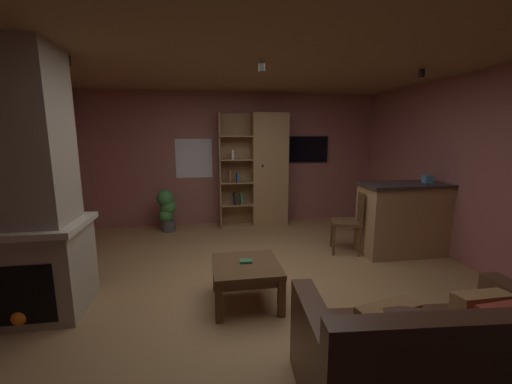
{
  "coord_description": "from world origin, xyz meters",
  "views": [
    {
      "loc": [
        -0.63,
        -3.31,
        1.73
      ],
      "look_at": [
        0.0,
        0.4,
        1.05
      ],
      "focal_mm": 22.08,
      "sensor_mm": 36.0,
      "label": 1
    }
  ],
  "objects_px": {
    "coffee_table": "(246,271)",
    "leather_couch": "(433,363)",
    "tissue_box": "(428,179)",
    "potted_floor_plant": "(167,209)",
    "table_book_0": "(246,261)",
    "bookshelf_cabinet": "(265,171)",
    "stone_fireplace": "(26,199)",
    "wall_mounted_tv": "(305,149)",
    "dining_chair": "(352,218)",
    "kitchen_bar_counter": "(411,218)"
  },
  "relations": [
    {
      "from": "table_book_0",
      "to": "wall_mounted_tv",
      "type": "xyz_separation_m",
      "value": [
        1.62,
        3.03,
        1.01
      ]
    },
    {
      "from": "leather_couch",
      "to": "tissue_box",
      "type": "bearing_deg",
      "value": 54.04
    },
    {
      "from": "bookshelf_cabinet",
      "to": "coffee_table",
      "type": "xyz_separation_m",
      "value": [
        -0.75,
        -2.86,
        -0.71
      ]
    },
    {
      "from": "leather_couch",
      "to": "coffee_table",
      "type": "relative_size",
      "value": 2.44
    },
    {
      "from": "coffee_table",
      "to": "wall_mounted_tv",
      "type": "bearing_deg",
      "value": 62.1
    },
    {
      "from": "stone_fireplace",
      "to": "tissue_box",
      "type": "relative_size",
      "value": 21.09
    },
    {
      "from": "table_book_0",
      "to": "wall_mounted_tv",
      "type": "height_order",
      "value": "wall_mounted_tv"
    },
    {
      "from": "coffee_table",
      "to": "kitchen_bar_counter",
      "type": "bearing_deg",
      "value": 21.19
    },
    {
      "from": "leather_couch",
      "to": "table_book_0",
      "type": "bearing_deg",
      "value": 123.43
    },
    {
      "from": "leather_couch",
      "to": "dining_chair",
      "type": "relative_size",
      "value": 1.86
    },
    {
      "from": "coffee_table",
      "to": "leather_couch",
      "type": "bearing_deg",
      "value": -55.94
    },
    {
      "from": "table_book_0",
      "to": "dining_chair",
      "type": "xyz_separation_m",
      "value": [
        1.74,
        1.15,
        0.09
      ]
    },
    {
      "from": "wall_mounted_tv",
      "to": "kitchen_bar_counter",
      "type": "bearing_deg",
      "value": -65.01
    },
    {
      "from": "stone_fireplace",
      "to": "potted_floor_plant",
      "type": "distance_m",
      "value": 2.8
    },
    {
      "from": "stone_fireplace",
      "to": "coffee_table",
      "type": "xyz_separation_m",
      "value": [
        2.05,
        -0.16,
        -0.8
      ]
    },
    {
      "from": "potted_floor_plant",
      "to": "wall_mounted_tv",
      "type": "xyz_separation_m",
      "value": [
        2.7,
        0.38,
        1.03
      ]
    },
    {
      "from": "stone_fireplace",
      "to": "tissue_box",
      "type": "bearing_deg",
      "value": 9.88
    },
    {
      "from": "bookshelf_cabinet",
      "to": "wall_mounted_tv",
      "type": "relative_size",
      "value": 2.33
    },
    {
      "from": "kitchen_bar_counter",
      "to": "coffee_table",
      "type": "relative_size",
      "value": 2.19
    },
    {
      "from": "kitchen_bar_counter",
      "to": "tissue_box",
      "type": "bearing_deg",
      "value": 0.76
    },
    {
      "from": "dining_chair",
      "to": "bookshelf_cabinet",
      "type": "bearing_deg",
      "value": 120.43
    },
    {
      "from": "bookshelf_cabinet",
      "to": "kitchen_bar_counter",
      "type": "distance_m",
      "value": 2.66
    },
    {
      "from": "tissue_box",
      "to": "potted_floor_plant",
      "type": "xyz_separation_m",
      "value": [
        -3.87,
        1.68,
        -0.68
      ]
    },
    {
      "from": "stone_fireplace",
      "to": "potted_floor_plant",
      "type": "bearing_deg",
      "value": 68.91
    },
    {
      "from": "bookshelf_cabinet",
      "to": "potted_floor_plant",
      "type": "xyz_separation_m",
      "value": [
        -1.83,
        -0.17,
        -0.63
      ]
    },
    {
      "from": "stone_fireplace",
      "to": "wall_mounted_tv",
      "type": "height_order",
      "value": "stone_fireplace"
    },
    {
      "from": "bookshelf_cabinet",
      "to": "coffee_table",
      "type": "relative_size",
      "value": 3.04
    },
    {
      "from": "potted_floor_plant",
      "to": "wall_mounted_tv",
      "type": "height_order",
      "value": "wall_mounted_tv"
    },
    {
      "from": "stone_fireplace",
      "to": "wall_mounted_tv",
      "type": "xyz_separation_m",
      "value": [
        3.68,
        2.91,
        0.31
      ]
    },
    {
      "from": "stone_fireplace",
      "to": "wall_mounted_tv",
      "type": "distance_m",
      "value": 4.7
    },
    {
      "from": "tissue_box",
      "to": "bookshelf_cabinet",
      "type": "bearing_deg",
      "value": 137.79
    },
    {
      "from": "tissue_box",
      "to": "wall_mounted_tv",
      "type": "height_order",
      "value": "wall_mounted_tv"
    },
    {
      "from": "kitchen_bar_counter",
      "to": "leather_couch",
      "type": "xyz_separation_m",
      "value": [
        -1.59,
        -2.48,
        -0.22
      ]
    },
    {
      "from": "leather_couch",
      "to": "table_book_0",
      "type": "distance_m",
      "value": 1.81
    },
    {
      "from": "leather_couch",
      "to": "potted_floor_plant",
      "type": "distance_m",
      "value": 4.65
    },
    {
      "from": "tissue_box",
      "to": "leather_couch",
      "type": "distance_m",
      "value": 3.17
    },
    {
      "from": "tissue_box",
      "to": "coffee_table",
      "type": "distance_m",
      "value": 3.07
    },
    {
      "from": "tissue_box",
      "to": "potted_floor_plant",
      "type": "bearing_deg",
      "value": 156.55
    },
    {
      "from": "stone_fireplace",
      "to": "potted_floor_plant",
      "type": "height_order",
      "value": "stone_fireplace"
    },
    {
      "from": "bookshelf_cabinet",
      "to": "leather_couch",
      "type": "height_order",
      "value": "bookshelf_cabinet"
    },
    {
      "from": "coffee_table",
      "to": "wall_mounted_tv",
      "type": "distance_m",
      "value": 3.64
    },
    {
      "from": "tissue_box",
      "to": "leather_couch",
      "type": "relative_size",
      "value": 0.07
    },
    {
      "from": "kitchen_bar_counter",
      "to": "coffee_table",
      "type": "bearing_deg",
      "value": -158.81
    },
    {
      "from": "stone_fireplace",
      "to": "bookshelf_cabinet",
      "type": "bearing_deg",
      "value": 43.9
    },
    {
      "from": "stone_fireplace",
      "to": "table_book_0",
      "type": "relative_size",
      "value": 19.83
    },
    {
      "from": "tissue_box",
      "to": "coffee_table",
      "type": "xyz_separation_m",
      "value": [
        -2.79,
        -1.01,
        -0.76
      ]
    },
    {
      "from": "tissue_box",
      "to": "dining_chair",
      "type": "relative_size",
      "value": 0.13
    },
    {
      "from": "leather_couch",
      "to": "table_book_0",
      "type": "xyz_separation_m",
      "value": [
        -0.99,
        1.51,
        0.13
      ]
    },
    {
      "from": "coffee_table",
      "to": "table_book_0",
      "type": "bearing_deg",
      "value": 88.87
    },
    {
      "from": "kitchen_bar_counter",
      "to": "tissue_box",
      "type": "relative_size",
      "value": 12.84
    }
  ]
}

